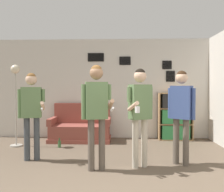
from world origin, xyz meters
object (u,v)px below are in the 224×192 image
at_px(floor_lamp, 16,88).
at_px(person_player_foreground_left, 31,107).
at_px(bottle_on_floor, 59,144).
at_px(drinking_cup, 173,91).
at_px(bookshelf, 175,116).
at_px(couch, 81,129).
at_px(person_player_foreground_center, 96,105).
at_px(person_spectator_near_bookshelf, 181,107).
at_px(person_watcher_holding_cup, 140,107).

distance_m(floor_lamp, person_player_foreground_left, 1.39).
height_order(bottle_on_floor, drinking_cup, drinking_cup).
relative_size(bookshelf, drinking_cup, 11.63).
xyz_separation_m(couch, bottle_on_floor, (-0.37, -0.77, -0.22)).
bearing_deg(bookshelf, floor_lamp, -167.28).
bearing_deg(floor_lamp, couch, 26.04).
distance_m(couch, bottle_on_floor, 0.89).
relative_size(floor_lamp, person_player_foreground_left, 1.15).
distance_m(person_player_foreground_center, bottle_on_floor, 2.11).
relative_size(person_player_foreground_left, person_spectator_near_bookshelf, 0.98).
height_order(floor_lamp, person_player_foreground_center, floor_lamp).
height_order(person_player_foreground_left, person_spectator_near_bookshelf, person_spectator_near_bookshelf).
relative_size(couch, person_player_foreground_center, 0.88).
xyz_separation_m(couch, person_watcher_holding_cup, (1.39, -2.14, 0.75)).
height_order(couch, person_player_foreground_left, person_player_foreground_left).
distance_m(person_player_foreground_center, person_spectator_near_bookshelf, 1.53).
xyz_separation_m(bookshelf, person_spectator_near_bookshelf, (-0.35, -2.15, 0.42)).
xyz_separation_m(person_spectator_near_bookshelf, bottle_on_floor, (-2.50, 1.18, -0.95)).
bearing_deg(floor_lamp, person_spectator_near_bookshelf, -19.61).
relative_size(person_player_foreground_center, bottle_on_floor, 7.97).
distance_m(person_watcher_holding_cup, drinking_cup, 2.56).
distance_m(bookshelf, bottle_on_floor, 3.06).
relative_size(bottle_on_floor, drinking_cup, 2.07).
bearing_deg(bottle_on_floor, drinking_cup, 19.09).
bearing_deg(floor_lamp, bookshelf, 12.72).
height_order(person_player_foreground_center, person_watcher_holding_cup, person_player_foreground_center).
bearing_deg(person_watcher_holding_cup, person_player_foreground_left, 170.34).
xyz_separation_m(person_player_foreground_left, person_player_foreground_center, (1.29, -0.53, 0.07)).
bearing_deg(person_player_foreground_center, bookshelf, 53.81).
bearing_deg(person_player_foreground_center, person_watcher_holding_cup, 13.99).
height_order(bookshelf, floor_lamp, floor_lamp).
xyz_separation_m(bookshelf, person_player_foreground_center, (-1.84, -2.51, 0.48)).
bearing_deg(person_spectator_near_bookshelf, person_watcher_holding_cup, -166.46).
relative_size(floor_lamp, person_player_foreground_center, 1.09).
relative_size(person_player_foreground_left, drinking_cup, 15.57).
distance_m(person_player_foreground_left, person_watcher_holding_cup, 2.05).
distance_m(couch, person_player_foreground_center, 2.53).
distance_m(person_player_foreground_center, person_watcher_holding_cup, 0.76).
bearing_deg(drinking_cup, floor_lamp, -167.06).
bearing_deg(drinking_cup, person_player_foreground_left, -147.05).
xyz_separation_m(floor_lamp, person_player_foreground_left, (0.78, -1.10, -0.36)).
height_order(person_spectator_near_bookshelf, bottle_on_floor, person_spectator_near_bookshelf).
height_order(person_watcher_holding_cup, bottle_on_floor, person_watcher_holding_cup).
xyz_separation_m(person_player_foreground_left, bottle_on_floor, (0.27, 1.02, -0.93)).
xyz_separation_m(bookshelf, drinking_cup, (-0.07, 0.00, 0.68)).
bearing_deg(bottle_on_floor, person_spectator_near_bookshelf, -25.30).
bearing_deg(bookshelf, person_player_foreground_left, -147.62).
distance_m(couch, person_spectator_near_bookshelf, 2.99).
bearing_deg(person_player_foreground_left, person_spectator_near_bookshelf, -3.40).
xyz_separation_m(person_spectator_near_bookshelf, drinking_cup, (0.29, 2.15, 0.26)).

